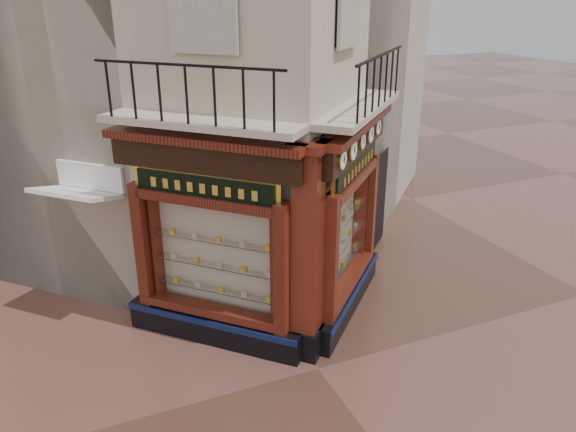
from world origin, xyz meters
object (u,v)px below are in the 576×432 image
clock_a (342,160)px  awning (94,319)px  signboard_left (204,187)px  clock_e (378,127)px  clock_b (353,150)px  signboard_right (356,167)px  corner_pilaster (307,258)px  clock_d (370,134)px  clock_c (362,141)px

clock_a → awning: bearing=100.8°
signboard_left → clock_e: bearing=-123.9°
clock_e → awning: bearing=125.4°
clock_b → signboard_right: size_ratio=0.20×
clock_a → signboard_left: 2.36m
corner_pilaster → clock_d: bearing=-10.5°
clock_a → signboard_right: size_ratio=0.18×
clock_c → clock_d: clock_d is taller
corner_pilaster → awning: corner_pilaster is taller
clock_a → signboard_right: clock_a is taller
clock_c → signboard_left: size_ratio=0.16×
clock_e → signboard_left: size_ratio=0.17×
clock_d → awning: clock_d is taller
clock_b → clock_e: 1.86m
clock_a → clock_b: bearing=-0.0°
clock_d → signboard_right: clock_d is taller
clock_a → signboard_right: bearing=4.8°
clock_a → clock_d: clock_d is taller
clock_d → awning: size_ratio=0.25×
clock_a → signboard_left: clock_a is taller
awning → signboard_right: size_ratio=0.75×
clock_c → clock_e: 1.22m
clock_a → signboard_right: 1.43m
clock_c → clock_e: size_ratio=0.91×
clock_b → clock_c: 0.63m
clock_b → corner_pilaster: bearing=158.1°
clock_a → awning: size_ratio=0.24×
clock_e → awning: 6.93m
clock_d → awning: bearing=120.2°
clock_e → signboard_left: (-3.83, -0.75, -0.52)m
clock_b → signboard_left: 2.63m
corner_pilaster → clock_b: corner_pilaster is taller
clock_e → clock_a: bearing=-180.0°
signboard_left → clock_d: bearing=-129.7°
clock_c → clock_e: clock_e is taller
clock_a → corner_pilaster: bearing=134.7°
clock_d → signboard_left: clock_d is taller
corner_pilaster → clock_a: (0.60, -0.00, 1.67)m
corner_pilaster → signboard_left: size_ratio=1.97×
clock_a → clock_d: bearing=0.0°
clock_c → signboard_left: (-2.96, 0.12, -0.52)m
clock_a → signboard_left: (-2.06, 1.02, -0.52)m
clock_b → clock_c: clock_b is taller
clock_d → signboard_left: 3.45m
corner_pilaster → signboard_left: (-1.46, 1.01, 1.15)m
awning → clock_d: bearing=-149.8°
clock_b → clock_e: bearing=0.0°
clock_b → clock_e: (1.31, 1.31, 0.00)m
clock_e → signboard_right: size_ratio=0.17×
clock_c → clock_d: bearing=-0.0°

